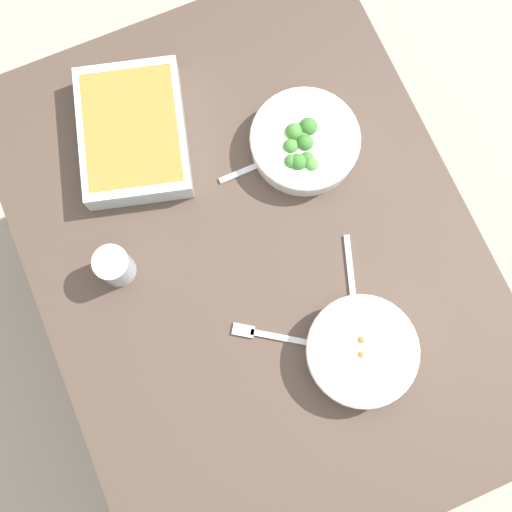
{
  "coord_description": "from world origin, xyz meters",
  "views": [
    {
      "loc": [
        0.25,
        -0.11,
        2.01
      ],
      "look_at": [
        0.0,
        0.0,
        0.74
      ],
      "focal_mm": 44.11,
      "sensor_mm": 36.0,
      "label": 1
    }
  ],
  "objects": [
    {
      "name": "stew_bowl",
      "position": [
        0.26,
        0.11,
        0.77
      ],
      "size": [
        0.22,
        0.22,
        0.06
      ],
      "color": "white",
      "rests_on": "dining_table"
    },
    {
      "name": "ground_plane",
      "position": [
        0.0,
        0.0,
        0.0
      ],
      "size": [
        6.0,
        6.0,
        0.0
      ],
      "primitive_type": "plane",
      "color": "#B2A899"
    },
    {
      "name": "drink_cup",
      "position": [
        -0.08,
        -0.27,
        0.78
      ],
      "size": [
        0.07,
        0.07,
        0.08
      ],
      "color": "#B2BCC6",
      "rests_on": "dining_table"
    },
    {
      "name": "broccoli_bowl",
      "position": [
        -0.18,
        0.19,
        0.77
      ],
      "size": [
        0.23,
        0.23,
        0.07
      ],
      "color": "white",
      "rests_on": "dining_table"
    },
    {
      "name": "dining_table",
      "position": [
        0.0,
        0.0,
        0.65
      ],
      "size": [
        1.2,
        0.9,
        0.74
      ],
      "color": "#4C3D33",
      "rests_on": "ground_plane"
    },
    {
      "name": "spoon_by_broccoli",
      "position": [
        -0.18,
        0.11,
        0.74
      ],
      "size": [
        0.03,
        0.18,
        0.01
      ],
      "color": "silver",
      "rests_on": "dining_table"
    },
    {
      "name": "baking_dish",
      "position": [
        -0.34,
        -0.14,
        0.77
      ],
      "size": [
        0.35,
        0.29,
        0.06
      ],
      "color": "silver",
      "rests_on": "dining_table"
    },
    {
      "name": "fork_on_table",
      "position": [
        0.16,
        -0.04,
        0.74
      ],
      "size": [
        0.11,
        0.16,
        0.01
      ],
      "color": "silver",
      "rests_on": "dining_table"
    },
    {
      "name": "spoon_by_stew",
      "position": [
        0.14,
        0.15,
        0.74
      ],
      "size": [
        0.17,
        0.07,
        0.01
      ],
      "color": "silver",
      "rests_on": "dining_table"
    }
  ]
}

